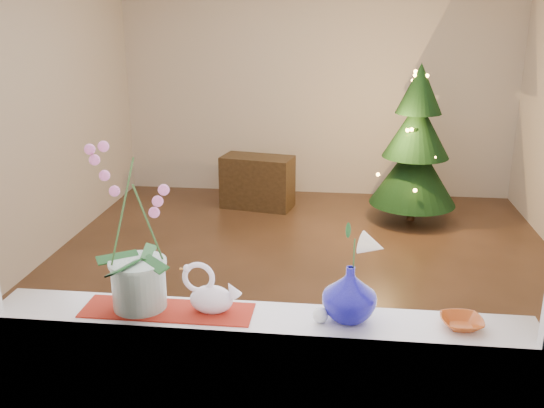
% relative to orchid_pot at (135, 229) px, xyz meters
% --- Properties ---
extents(ground, '(5.00, 5.00, 0.00)m').
position_rel_orchid_pot_xyz_m(ground, '(0.50, 2.36, -1.27)').
color(ground, '#382517').
rests_on(ground, ground).
extents(wall_back, '(4.50, 0.10, 2.70)m').
position_rel_orchid_pot_xyz_m(wall_back, '(0.50, 4.86, 0.08)').
color(wall_back, beige).
rests_on(wall_back, ground).
extents(wall_front, '(4.50, 0.10, 2.70)m').
position_rel_orchid_pot_xyz_m(wall_front, '(0.50, -0.14, 0.08)').
color(wall_front, beige).
rests_on(wall_front, ground).
extents(wall_left, '(0.10, 5.00, 2.70)m').
position_rel_orchid_pot_xyz_m(wall_left, '(-1.75, 2.36, 0.08)').
color(wall_left, beige).
rests_on(wall_left, ground).
extents(windowsill, '(2.20, 0.26, 0.04)m').
position_rel_orchid_pot_xyz_m(windowsill, '(0.50, -0.01, -0.37)').
color(windowsill, white).
rests_on(windowsill, window_apron).
extents(window_frame, '(2.22, 0.06, 1.60)m').
position_rel_orchid_pot_xyz_m(window_frame, '(0.50, -0.11, 0.43)').
color(window_frame, white).
rests_on(window_frame, windowsill).
extents(runner, '(0.70, 0.20, 0.01)m').
position_rel_orchid_pot_xyz_m(runner, '(0.12, -0.01, -0.34)').
color(runner, maroon).
rests_on(runner, windowsill).
extents(orchid_pot, '(0.27, 0.27, 0.69)m').
position_rel_orchid_pot_xyz_m(orchid_pot, '(0.00, 0.00, 0.00)').
color(orchid_pot, beige).
rests_on(orchid_pot, windowsill).
extents(swan, '(0.26, 0.19, 0.20)m').
position_rel_orchid_pot_xyz_m(swan, '(0.30, -0.00, -0.24)').
color(swan, white).
rests_on(swan, windowsill).
extents(blue_vase, '(0.29, 0.29, 0.26)m').
position_rel_orchid_pot_xyz_m(blue_vase, '(0.85, 0.00, -0.22)').
color(blue_vase, '#0C0A73').
rests_on(blue_vase, windowsill).
extents(lily, '(0.14, 0.08, 0.19)m').
position_rel_orchid_pot_xyz_m(lily, '(0.85, 0.00, 0.01)').
color(lily, white).
rests_on(lily, blue_vase).
extents(paperweight, '(0.06, 0.06, 0.06)m').
position_rel_orchid_pot_xyz_m(paperweight, '(0.74, -0.04, -0.32)').
color(paperweight, silver).
rests_on(paperweight, windowsill).
extents(amber_dish, '(0.15, 0.15, 0.03)m').
position_rel_orchid_pot_xyz_m(amber_dish, '(1.29, -0.01, -0.33)').
color(amber_dish, '#A94516').
rests_on(amber_dish, windowsill).
extents(xmas_tree, '(0.90, 0.90, 1.61)m').
position_rel_orchid_pot_xyz_m(xmas_tree, '(1.54, 3.95, -0.46)').
color(xmas_tree, black).
rests_on(xmas_tree, ground).
extents(side_table, '(0.83, 0.52, 0.57)m').
position_rel_orchid_pot_xyz_m(side_table, '(-0.11, 4.20, -0.98)').
color(side_table, black).
rests_on(side_table, ground).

